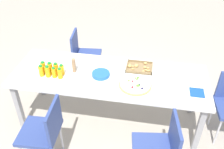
{
  "coord_description": "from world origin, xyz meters",
  "views": [
    {
      "loc": [
        0.46,
        -2.34,
        2.47
      ],
      "look_at": [
        0.04,
        -0.02,
        0.75
      ],
      "focal_mm": 39.97,
      "sensor_mm": 36.0,
      "label": 1
    }
  ],
  "objects_px": {
    "juice_bottle_6": "(56,69)",
    "juice_bottle_7": "(62,70)",
    "juice_bottle_3": "(60,73)",
    "juice_bottle_1": "(48,71)",
    "napkin_stack": "(197,93)",
    "fruit_pizza": "(135,85)",
    "juice_bottle_4": "(43,67)",
    "snack_tray": "(139,67)",
    "cardboard_tube": "(74,65)",
    "party_table": "(109,79)",
    "chair_near_left": "(45,129)",
    "chair_far_left": "(83,53)",
    "juice_bottle_0": "(41,71)",
    "chair_near_right": "(161,147)",
    "plate_stack": "(101,74)",
    "juice_bottle_2": "(54,73)",
    "juice_bottle_5": "(50,68)"
  },
  "relations": [
    {
      "from": "juice_bottle_6",
      "to": "juice_bottle_7",
      "type": "xyz_separation_m",
      "value": [
        0.07,
        -0.0,
        -0.01
      ]
    },
    {
      "from": "juice_bottle_3",
      "to": "juice_bottle_1",
      "type": "bearing_deg",
      "value": 179.0
    },
    {
      "from": "juice_bottle_3",
      "to": "napkin_stack",
      "type": "bearing_deg",
      "value": -0.11
    },
    {
      "from": "juice_bottle_6",
      "to": "fruit_pizza",
      "type": "relative_size",
      "value": 0.41
    },
    {
      "from": "juice_bottle_4",
      "to": "snack_tray",
      "type": "relative_size",
      "value": 0.47
    },
    {
      "from": "snack_tray",
      "to": "cardboard_tube",
      "type": "bearing_deg",
      "value": -164.65
    },
    {
      "from": "napkin_stack",
      "to": "juice_bottle_6",
      "type": "bearing_deg",
      "value": 177.36
    },
    {
      "from": "party_table",
      "to": "juice_bottle_1",
      "type": "xyz_separation_m",
      "value": [
        -0.7,
        -0.15,
        0.13
      ]
    },
    {
      "from": "juice_bottle_1",
      "to": "juice_bottle_3",
      "type": "bearing_deg",
      "value": -1.0
    },
    {
      "from": "chair_near_left",
      "to": "juice_bottle_1",
      "type": "height_order",
      "value": "juice_bottle_1"
    },
    {
      "from": "chair_far_left",
      "to": "juice_bottle_0",
      "type": "xyz_separation_m",
      "value": [
        -0.22,
        -0.94,
        0.29
      ]
    },
    {
      "from": "party_table",
      "to": "chair_far_left",
      "type": "height_order",
      "value": "chair_far_left"
    },
    {
      "from": "chair_near_right",
      "to": "cardboard_tube",
      "type": "distance_m",
      "value": 1.34
    },
    {
      "from": "plate_stack",
      "to": "cardboard_tube",
      "type": "relative_size",
      "value": 1.18
    },
    {
      "from": "juice_bottle_1",
      "to": "juice_bottle_2",
      "type": "relative_size",
      "value": 1.09
    },
    {
      "from": "chair_far_left",
      "to": "juice_bottle_7",
      "type": "height_order",
      "value": "juice_bottle_7"
    },
    {
      "from": "fruit_pizza",
      "to": "snack_tray",
      "type": "height_order",
      "value": "fruit_pizza"
    },
    {
      "from": "party_table",
      "to": "juice_bottle_0",
      "type": "height_order",
      "value": "juice_bottle_0"
    },
    {
      "from": "juice_bottle_3",
      "to": "chair_near_left",
      "type": "bearing_deg",
      "value": -88.54
    },
    {
      "from": "juice_bottle_0",
      "to": "juice_bottle_4",
      "type": "height_order",
      "value": "juice_bottle_4"
    },
    {
      "from": "party_table",
      "to": "cardboard_tube",
      "type": "relative_size",
      "value": 12.94
    },
    {
      "from": "juice_bottle_2",
      "to": "juice_bottle_4",
      "type": "xyz_separation_m",
      "value": [
        -0.16,
        0.07,
        0.01
      ]
    },
    {
      "from": "juice_bottle_3",
      "to": "napkin_stack",
      "type": "height_order",
      "value": "juice_bottle_3"
    },
    {
      "from": "party_table",
      "to": "snack_tray",
      "type": "relative_size",
      "value": 7.28
    },
    {
      "from": "juice_bottle_1",
      "to": "cardboard_tube",
      "type": "xyz_separation_m",
      "value": [
        0.27,
        0.15,
        0.02
      ]
    },
    {
      "from": "juice_bottle_6",
      "to": "juice_bottle_7",
      "type": "relative_size",
      "value": 1.11
    },
    {
      "from": "juice_bottle_3",
      "to": "plate_stack",
      "type": "height_order",
      "value": "juice_bottle_3"
    },
    {
      "from": "juice_bottle_6",
      "to": "juice_bottle_7",
      "type": "distance_m",
      "value": 0.07
    },
    {
      "from": "cardboard_tube",
      "to": "fruit_pizza",
      "type": "bearing_deg",
      "value": -10.75
    },
    {
      "from": "juice_bottle_2",
      "to": "juice_bottle_7",
      "type": "height_order",
      "value": "juice_bottle_7"
    },
    {
      "from": "juice_bottle_3",
      "to": "juice_bottle_4",
      "type": "distance_m",
      "value": 0.24
    },
    {
      "from": "party_table",
      "to": "chair_near_right",
      "type": "height_order",
      "value": "chair_near_right"
    },
    {
      "from": "juice_bottle_6",
      "to": "snack_tray",
      "type": "height_order",
      "value": "juice_bottle_6"
    },
    {
      "from": "chair_near_left",
      "to": "napkin_stack",
      "type": "relative_size",
      "value": 5.53
    },
    {
      "from": "chair_far_left",
      "to": "fruit_pizza",
      "type": "bearing_deg",
      "value": 37.38
    },
    {
      "from": "chair_far_left",
      "to": "juice_bottle_5",
      "type": "bearing_deg",
      "value": -14.53
    },
    {
      "from": "chair_far_left",
      "to": "snack_tray",
      "type": "bearing_deg",
      "value": 50.86
    },
    {
      "from": "juice_bottle_1",
      "to": "plate_stack",
      "type": "xyz_separation_m",
      "value": [
        0.6,
        0.12,
        -0.05
      ]
    },
    {
      "from": "juice_bottle_7",
      "to": "plate_stack",
      "type": "bearing_deg",
      "value": 6.74
    },
    {
      "from": "chair_far_left",
      "to": "juice_bottle_4",
      "type": "distance_m",
      "value": 0.95
    },
    {
      "from": "party_table",
      "to": "juice_bottle_7",
      "type": "distance_m",
      "value": 0.57
    },
    {
      "from": "juice_bottle_2",
      "to": "juice_bottle_3",
      "type": "distance_m",
      "value": 0.07
    },
    {
      "from": "juice_bottle_2",
      "to": "snack_tray",
      "type": "relative_size",
      "value": 0.42
    },
    {
      "from": "chair_near_right",
      "to": "chair_near_left",
      "type": "xyz_separation_m",
      "value": [
        -1.18,
        0.01,
        0.0
      ]
    },
    {
      "from": "chair_near_right",
      "to": "napkin_stack",
      "type": "height_order",
      "value": "chair_near_right"
    },
    {
      "from": "juice_bottle_4",
      "to": "napkin_stack",
      "type": "xyz_separation_m",
      "value": [
        1.77,
        -0.07,
        -0.06
      ]
    },
    {
      "from": "juice_bottle_4",
      "to": "juice_bottle_6",
      "type": "xyz_separation_m",
      "value": [
        0.16,
        0.0,
        -0.0
      ]
    },
    {
      "from": "chair_near_right",
      "to": "juice_bottle_0",
      "type": "relative_size",
      "value": 5.86
    },
    {
      "from": "chair_far_left",
      "to": "juice_bottle_0",
      "type": "height_order",
      "value": "juice_bottle_0"
    },
    {
      "from": "chair_far_left",
      "to": "juice_bottle_6",
      "type": "bearing_deg",
      "value": -9.76
    }
  ]
}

